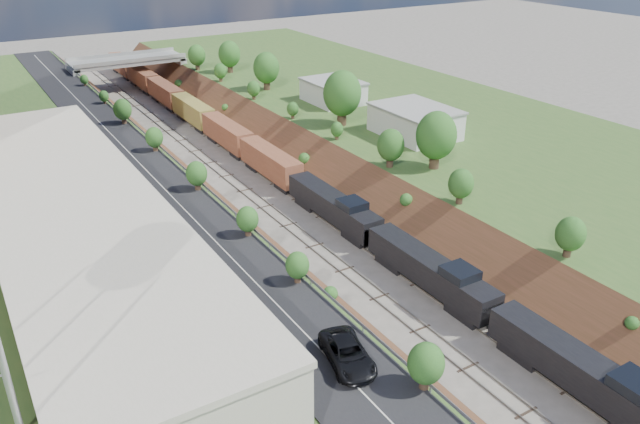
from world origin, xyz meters
The scene contains 16 objects.
platform_left centered at (-33.00, 60.00, 2.50)m, with size 44.00×180.00×5.00m, color #375B25.
platform_right centered at (33.00, 60.00, 2.50)m, with size 44.00×180.00×5.00m, color #375B25.
embankment_left centered at (-11.00, 60.00, 0.00)m, with size 7.07×180.00×7.07m, color brown.
embankment_right centered at (11.00, 60.00, 0.00)m, with size 7.07×180.00×7.07m, color brown.
rail_left_track centered at (-2.60, 60.00, 0.09)m, with size 1.58×180.00×0.18m, color gray.
rail_right_track centered at (2.60, 60.00, 0.09)m, with size 1.58×180.00×0.18m, color gray.
road centered at (-15.50, 60.00, 5.05)m, with size 8.00×180.00×0.10m, color black.
guardrail centered at (-11.40, 59.80, 5.55)m, with size 0.10×171.00×0.70m.
commercial_building centered at (-28.00, 38.00, 8.51)m, with size 14.30×62.30×7.00m.
overpass centered at (0.00, 122.00, 4.92)m, with size 24.50×8.30×7.40m.
white_building_near centered at (23.50, 52.00, 7.00)m, with size 9.00×12.00×4.00m, color silver.
white_building_far centered at (23.00, 74.00, 6.80)m, with size 8.00×10.00×3.60m, color silver.
tree_right_large centered at (17.00, 40.00, 9.38)m, with size 5.25×5.25×7.61m.
tree_left_crest centered at (-11.80, 20.00, 7.04)m, with size 2.45×2.45×3.55m.
freight_train centered at (2.60, 73.32, 2.51)m, with size 2.89×147.93×4.55m.
suv centered at (-14.65, 12.86, 5.95)m, with size 2.83×6.14×1.71m, color black.
Camera 1 is at (-35.42, -17.33, 34.72)m, focal length 35.00 mm.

